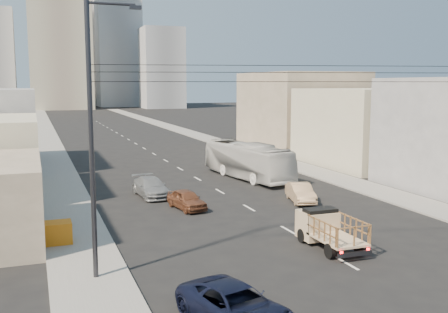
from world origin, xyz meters
TOP-DOWN VIEW (x-y plane):
  - ground at (0.00, 0.00)m, footprint 420.00×420.00m
  - sidewalk_left at (-11.75, 70.00)m, footprint 3.50×180.00m
  - sidewalk_right at (11.75, 70.00)m, footprint 3.50×180.00m
  - lane_dashes at (0.00, 53.00)m, footprint 0.15×104.00m
  - flatbed_pickup at (0.46, 4.45)m, footprint 1.95×4.41m
  - navy_pickup at (-7.35, -2.24)m, footprint 3.63×5.55m
  - city_bus at (4.32, 24.70)m, footprint 4.44×11.95m
  - sedan_brown at (-4.14, 15.19)m, footprint 2.22×4.10m
  - sedan_tan at (4.25, 14.47)m, footprint 2.39×4.33m
  - sedan_grey at (-5.56, 20.08)m, footprint 2.38×5.08m
  - streetlamp_left at (-11.39, 4.00)m, footprint 2.36×0.25m
  - overhead_wires at (0.00, 1.50)m, footprint 23.01×5.02m
  - crate_stack at (-13.00, 9.72)m, footprint 1.80×1.20m
  - bldg_right_mid at (19.50, 28.00)m, footprint 11.00×14.00m
  - bldg_right_far at (20.00, 44.00)m, footprint 12.00×16.00m
  - high_rise_tower at (-4.00, 170.00)m, footprint 20.00×20.00m
  - midrise_ne at (18.00, 185.00)m, footprint 16.00×16.00m
  - midrise_back at (6.00, 200.00)m, footprint 18.00×18.00m
  - midrise_east at (30.00, 165.00)m, footprint 14.00×14.00m

SIDE VIEW (x-z plane):
  - ground at x=0.00m, z-range 0.00..0.00m
  - lane_dashes at x=0.00m, z-range 0.00..0.01m
  - sidewalk_left at x=-11.75m, z-range 0.00..0.12m
  - sidewalk_right at x=11.75m, z-range 0.00..0.12m
  - sedan_brown at x=-4.14m, z-range 0.00..1.33m
  - sedan_tan at x=4.25m, z-range 0.00..1.35m
  - crate_stack at x=-13.00m, z-range 0.12..1.26m
  - navy_pickup at x=-7.35m, z-range 0.00..1.42m
  - sedan_grey at x=-5.56m, z-range 0.00..1.43m
  - flatbed_pickup at x=0.46m, z-range 0.14..2.04m
  - city_bus at x=4.32m, z-range 0.00..3.25m
  - bldg_right_mid at x=19.50m, z-range 0.00..8.00m
  - bldg_right_far at x=20.00m, z-range 0.00..10.00m
  - streetlamp_left at x=-11.39m, z-range 0.44..12.44m
  - overhead_wires at x=0.00m, z-range 8.60..9.33m
  - midrise_east at x=30.00m, z-range 0.00..28.00m
  - midrise_ne at x=18.00m, z-range 0.00..40.00m
  - midrise_back at x=6.00m, z-range 0.00..44.00m
  - high_rise_tower at x=-4.00m, z-range 0.00..60.00m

